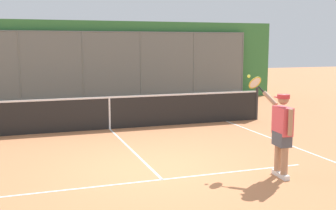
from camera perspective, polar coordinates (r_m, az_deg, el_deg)
ground_plane at (r=8.56m, az=-2.28°, el=-8.59°), size 60.00×60.00×0.00m
court_line_markings at (r=7.66m, az=-0.10°, el=-10.62°), size 7.67×8.98×0.01m
fence_backdrop at (r=18.34m, az=-11.66°, el=5.64°), size 17.69×1.37×3.43m
tennis_net at (r=12.45m, az=-7.87°, el=-1.00°), size 9.86×0.09×1.07m
tennis_player at (r=8.13m, az=15.01°, el=-3.19°), size 0.40×1.36×1.86m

